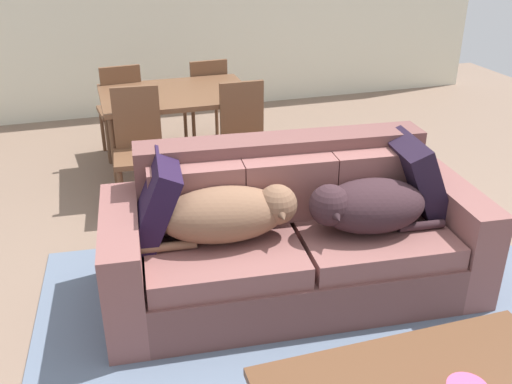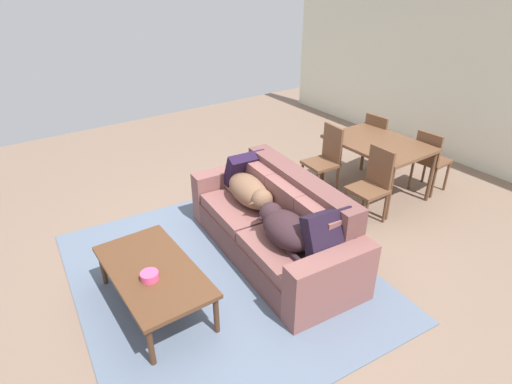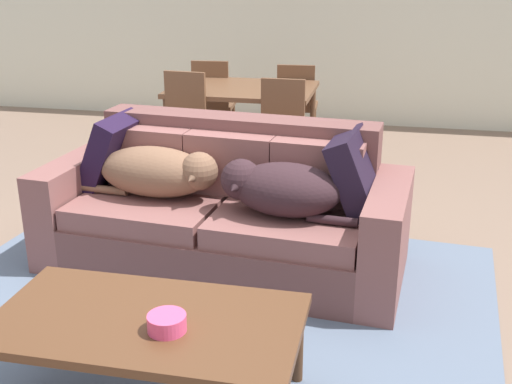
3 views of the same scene
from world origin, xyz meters
name	(u,v)px [view 1 (image 1 of 3)]	position (x,y,z in m)	size (l,w,h in m)	color
ground_plane	(275,299)	(0.00, 0.00, 0.00)	(10.00, 10.00, 0.00)	#7C6352
area_rug	(336,358)	(0.14, -0.59, 0.01)	(3.18, 2.79, 0.01)	slate
couch	(292,238)	(0.14, 0.11, 0.34)	(2.29, 1.11, 0.90)	brown
dog_on_left_cushion	(230,214)	(-0.25, 0.05, 0.61)	(0.91, 0.43, 0.31)	brown
dog_on_right_cushion	(366,206)	(0.52, -0.09, 0.61)	(0.81, 0.45, 0.31)	#311E23
throw_pillow_by_left_arm	(155,200)	(-0.65, 0.24, 0.66)	(0.14, 0.48, 0.48)	black
throw_pillow_by_right_arm	(416,176)	(0.94, 0.10, 0.66)	(0.15, 0.48, 0.48)	black
dining_table	(177,100)	(-0.20, 2.07, 0.68)	(1.27, 0.93, 0.75)	brown
dining_chair_near_left	(139,145)	(-0.60, 1.50, 0.52)	(0.43, 0.43, 0.95)	brown
dining_chair_near_right	(245,136)	(0.25, 1.48, 0.51)	(0.40, 0.40, 0.93)	brown
dining_chair_far_left	(122,107)	(-0.63, 2.60, 0.50)	(0.43, 0.43, 0.91)	brown
dining_chair_far_right	(207,97)	(0.20, 2.69, 0.50)	(0.43, 0.43, 0.88)	brown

